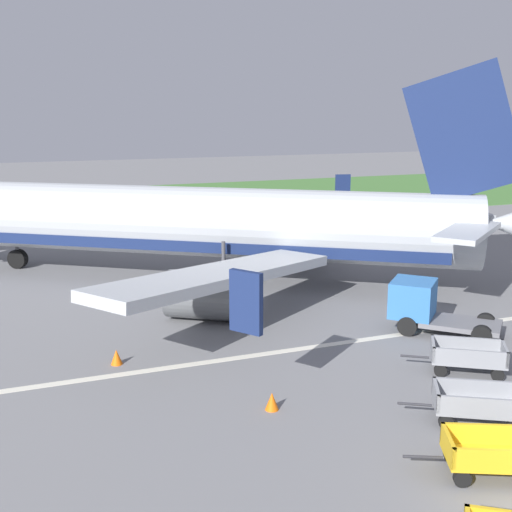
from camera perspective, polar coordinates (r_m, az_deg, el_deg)
grass_strip at (r=65.36m, az=-11.07°, el=4.52°), size 220.00×28.00×0.06m
apron_stripe at (r=26.08m, az=6.20°, el=-7.68°), size 120.00×0.36×0.01m
airplane at (r=35.08m, az=-4.20°, el=2.81°), size 33.03×28.26×11.34m
baggage_cart_third_in_row at (r=18.20m, az=20.07°, el=-15.82°), size 3.53×2.33×1.07m
baggage_cart_fourth_in_row at (r=20.77m, az=18.65°, el=-12.03°), size 3.43×2.48×1.07m
baggage_cart_far_end at (r=24.33m, az=17.88°, el=-8.27°), size 3.37×2.57×1.07m
service_truck_beside_carts at (r=28.09m, az=14.41°, el=-4.17°), size 4.44×4.44×2.10m
traffic_cone_near_plane at (r=24.52m, az=-12.01°, el=-8.57°), size 0.43×0.43×0.56m
traffic_cone_mid_apron at (r=20.63m, az=1.39°, el=-12.48°), size 0.42×0.42×0.56m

